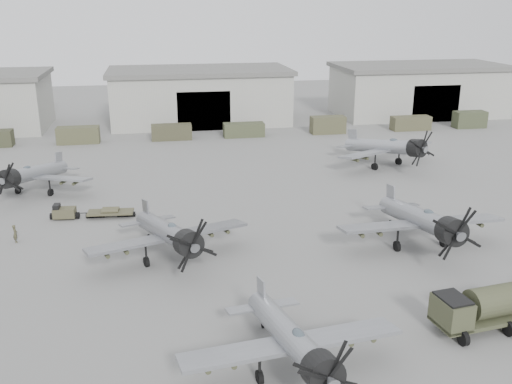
# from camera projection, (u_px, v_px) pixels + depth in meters

# --- Properties ---
(ground) EXTENTS (220.00, 220.00, 0.00)m
(ground) POSITION_uv_depth(u_px,v_px,m) (285.00, 313.00, 36.30)
(ground) COLOR slate
(ground) RESTS_ON ground
(hangar_center) EXTENTS (29.00, 14.80, 8.70)m
(hangar_center) POSITION_uv_depth(u_px,v_px,m) (200.00, 95.00, 92.76)
(hangar_center) COLOR #A6A59B
(hangar_center) RESTS_ON ground
(hangar_right) EXTENTS (29.00, 14.80, 8.70)m
(hangar_right) POSITION_uv_depth(u_px,v_px,m) (418.00, 89.00, 99.15)
(hangar_right) COLOR #A6A59B
(hangar_right) RESTS_ON ground
(support_truck_2) EXTENTS (5.77, 2.20, 2.32)m
(support_truck_2) POSITION_uv_depth(u_px,v_px,m) (78.00, 135.00, 79.57)
(support_truck_2) COLOR #47482F
(support_truck_2) RESTS_ON ground
(support_truck_3) EXTENTS (5.71, 2.20, 2.19)m
(support_truck_3) POSITION_uv_depth(u_px,v_px,m) (172.00, 132.00, 81.76)
(support_truck_3) COLOR #3D3C28
(support_truck_3) RESTS_ON ground
(support_truck_4) EXTENTS (5.95, 2.20, 2.01)m
(support_truck_4) POSITION_uv_depth(u_px,v_px,m) (244.00, 130.00, 83.56)
(support_truck_4) COLOR #3E432C
(support_truck_4) RESTS_ON ground
(support_truck_5) EXTENTS (5.13, 2.20, 2.56)m
(support_truck_5) POSITION_uv_depth(u_px,v_px,m) (328.00, 125.00, 85.62)
(support_truck_5) COLOR #47472E
(support_truck_5) RESTS_ON ground
(support_truck_6) EXTENTS (6.00, 2.20, 2.13)m
(support_truck_6) POSITION_uv_depth(u_px,v_px,m) (411.00, 123.00, 87.92)
(support_truck_6) COLOR #48472F
(support_truck_6) RESTS_ON ground
(support_truck_7) EXTENTS (4.97, 2.20, 2.57)m
(support_truck_7) POSITION_uv_depth(u_px,v_px,m) (470.00, 119.00, 89.51)
(support_truck_7) COLOR #3B412A
(support_truck_7) RESTS_ON ground
(aircraft_near_1) EXTENTS (12.08, 10.87, 4.80)m
(aircraft_near_1) POSITION_uv_depth(u_px,v_px,m) (294.00, 342.00, 29.33)
(aircraft_near_1) COLOR gray
(aircraft_near_1) RESTS_ON ground
(aircraft_mid_1) EXTENTS (12.48, 11.24, 5.01)m
(aircraft_mid_1) POSITION_uv_depth(u_px,v_px,m) (170.00, 234.00, 42.72)
(aircraft_mid_1) COLOR gray
(aircraft_mid_1) RESTS_ON ground
(aircraft_mid_2) EXTENTS (13.44, 12.09, 5.39)m
(aircraft_mid_2) POSITION_uv_depth(u_px,v_px,m) (424.00, 221.00, 44.86)
(aircraft_mid_2) COLOR gray
(aircraft_mid_2) RESTS_ON ground
(aircraft_far_0) EXTENTS (12.04, 10.88, 4.87)m
(aircraft_far_0) POSITION_uv_depth(u_px,v_px,m) (31.00, 174.00, 57.76)
(aircraft_far_0) COLOR gray
(aircraft_far_0) RESTS_ON ground
(aircraft_far_1) EXTENTS (13.32, 12.08, 5.47)m
(aircraft_far_1) POSITION_uv_depth(u_px,v_px,m) (389.00, 147.00, 67.47)
(aircraft_far_1) COLOR #999BA1
(aircraft_far_1) RESTS_ON ground
(fuel_tanker) EXTENTS (7.26, 3.89, 2.71)m
(fuel_tanker) POSITION_uv_depth(u_px,v_px,m) (488.00, 305.00, 34.13)
(fuel_tanker) COLOR #3D402A
(fuel_tanker) RESTS_ON ground
(tug_trailer) EXTENTS (7.22, 1.91, 1.44)m
(tug_trailer) POSITION_uv_depth(u_px,v_px,m) (82.00, 213.00, 52.03)
(tug_trailer) COLOR #46432E
(tug_trailer) RESTS_ON ground
(ground_crew) EXTENTS (0.49, 0.63, 1.53)m
(ground_crew) POSITION_uv_depth(u_px,v_px,m) (15.00, 234.00, 46.71)
(ground_crew) COLOR #45432D
(ground_crew) RESTS_ON ground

